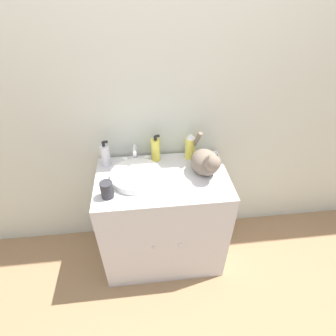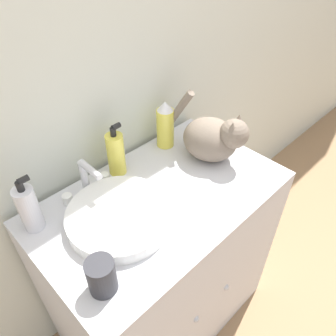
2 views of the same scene
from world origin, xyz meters
name	(u,v)px [view 2 (image 2 of 2)]	position (x,y,z in m)	size (l,w,h in m)	color
wall_back	(88,35)	(0.00, 0.56, 1.25)	(6.00, 0.05, 2.50)	silver
vanity_cabinet	(163,264)	(0.00, 0.26, 0.40)	(0.85, 0.53, 0.80)	silver
sink_basin	(120,216)	(-0.16, 0.27, 0.82)	(0.32, 0.32, 0.04)	white
faucet	(87,180)	(-0.16, 0.43, 0.86)	(0.18, 0.11, 0.14)	silver
cat	(213,138)	(0.28, 0.27, 0.89)	(0.22, 0.34, 0.25)	#7A6B5B
soap_bottle	(29,208)	(-0.36, 0.43, 0.88)	(0.06, 0.06, 0.19)	silver
spray_bottle	(165,125)	(0.21, 0.45, 0.89)	(0.07, 0.07, 0.19)	#EADB4C
lotion_bottle	(116,154)	(-0.03, 0.45, 0.88)	(0.06, 0.06, 0.20)	#EADB4C
cup	(102,276)	(-0.33, 0.12, 0.85)	(0.07, 0.07, 0.10)	#2D2D33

